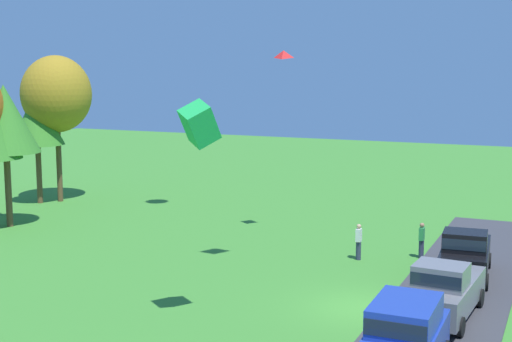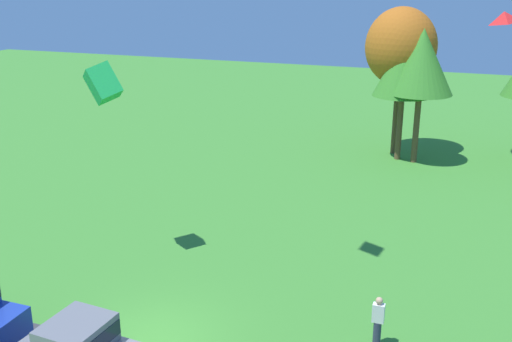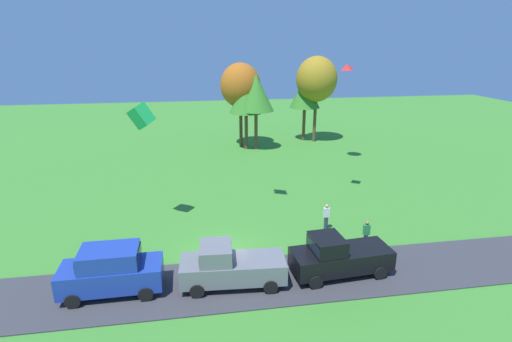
# 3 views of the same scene
# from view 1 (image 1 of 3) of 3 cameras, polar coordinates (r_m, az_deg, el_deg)

# --- Properties ---
(ground_plane) EXTENTS (120.00, 120.00, 0.00)m
(ground_plane) POSITION_cam_1_polar(r_m,az_deg,el_deg) (27.41, 8.51, -10.84)
(ground_plane) COLOR #3D842D
(pavement_strip) EXTENTS (36.00, 4.40, 0.06)m
(pavement_strip) POSITION_cam_1_polar(r_m,az_deg,el_deg) (26.83, 14.55, -11.38)
(pavement_strip) COLOR #38383D
(pavement_strip) RESTS_ON ground
(car_suv_mid_row) EXTENTS (4.61, 2.07, 2.28)m
(car_suv_mid_row) POSITION_cam_1_polar(r_m,az_deg,el_deg) (21.42, 11.79, -12.80)
(car_suv_mid_row) COLOR #1E389E
(car_suv_mid_row) RESTS_ON ground
(car_pickup_by_flagpole) EXTENTS (5.11, 2.31, 2.14)m
(car_pickup_by_flagpole) POSITION_cam_1_polar(r_m,az_deg,el_deg) (26.50, 14.82, -9.19)
(car_pickup_by_flagpole) COLOR slate
(car_pickup_by_flagpole) RESTS_ON ground
(car_pickup_near_entrance) EXTENTS (5.13, 2.35, 2.14)m
(car_pickup_near_entrance) POSITION_cam_1_polar(r_m,az_deg,el_deg) (31.69, 16.39, -6.36)
(car_pickup_near_entrance) COLOR black
(car_pickup_near_entrance) RESTS_ON ground
(person_watching_sky) EXTENTS (0.36, 0.24, 1.71)m
(person_watching_sky) POSITION_cam_1_polar(r_m,az_deg,el_deg) (34.57, 13.10, -5.41)
(person_watching_sky) COLOR #2D334C
(person_watching_sky) RESTS_ON ground
(person_on_lawn) EXTENTS (0.36, 0.24, 1.71)m
(person_on_lawn) POSITION_cam_1_polar(r_m,az_deg,el_deg) (33.77, 8.21, -5.60)
(person_on_lawn) COLOR #2D334C
(person_on_lawn) RESTS_ON ground
(tree_far_right) EXTENTS (3.79, 3.79, 8.01)m
(tree_far_right) POSITION_cam_1_polar(r_m,az_deg,el_deg) (42.03, -19.46, 3.91)
(tree_far_right) COLOR brown
(tree_far_right) RESTS_ON ground
(tree_left_of_center) EXTENTS (3.51, 3.51, 7.40)m
(tree_left_of_center) POSITION_cam_1_polar(r_m,az_deg,el_deg) (48.83, -17.15, 4.02)
(tree_left_of_center) COLOR brown
(tree_left_of_center) RESTS_ON ground
(tree_right_of_center) EXTENTS (4.61, 4.61, 9.72)m
(tree_right_of_center) POSITION_cam_1_polar(r_m,az_deg,el_deg) (49.01, -15.68, 5.92)
(tree_right_of_center) COLOR brown
(tree_right_of_center) RESTS_ON ground
(kite_box_high_right) EXTENTS (1.71, 1.31, 1.69)m
(kite_box_high_right) POSITION_cam_1_polar(r_m,az_deg,el_deg) (23.64, -4.55, 3.76)
(kite_box_high_right) COLOR green
(kite_diamond_mid_center) EXTENTS (0.88, 0.87, 0.49)m
(kite_diamond_mid_center) POSITION_cam_1_polar(r_m,az_deg,el_deg) (36.82, 2.21, 9.33)
(kite_diamond_mid_center) COLOR red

